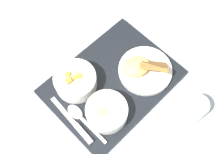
# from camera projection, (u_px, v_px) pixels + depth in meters

# --- Properties ---
(ground_plane) EXTENTS (4.00, 4.00, 0.00)m
(ground_plane) POSITION_uv_depth(u_px,v_px,m) (112.00, 84.00, 0.90)
(ground_plane) COLOR #99A3AD
(serving_tray) EXTENTS (0.42, 0.34, 0.02)m
(serving_tray) POSITION_uv_depth(u_px,v_px,m) (112.00, 82.00, 0.89)
(serving_tray) COLOR black
(serving_tray) RESTS_ON ground_plane
(bowl_salad) EXTENTS (0.13, 0.13, 0.07)m
(bowl_salad) POSITION_uv_depth(u_px,v_px,m) (75.00, 81.00, 0.85)
(bowl_salad) COLOR white
(bowl_salad) RESTS_ON serving_tray
(bowl_soup) EXTENTS (0.12, 0.12, 0.05)m
(bowl_soup) POSITION_uv_depth(u_px,v_px,m) (107.00, 111.00, 0.81)
(bowl_soup) COLOR white
(bowl_soup) RESTS_ON serving_tray
(plate_main) EXTENTS (0.17, 0.17, 0.08)m
(plate_main) POSITION_uv_depth(u_px,v_px,m) (145.00, 69.00, 0.88)
(plate_main) COLOR white
(plate_main) RESTS_ON serving_tray
(knife) EXTENTS (0.03, 0.19, 0.01)m
(knife) POSITION_uv_depth(u_px,v_px,m) (79.00, 129.00, 0.81)
(knife) COLOR silver
(knife) RESTS_ON serving_tray
(spoon) EXTENTS (0.04, 0.16, 0.01)m
(spoon) POSITION_uv_depth(u_px,v_px,m) (80.00, 117.00, 0.83)
(spoon) COLOR silver
(spoon) RESTS_ON serving_tray
(glass_water) EXTENTS (0.06, 0.06, 0.10)m
(glass_water) POSITION_uv_depth(u_px,v_px,m) (193.00, 110.00, 0.81)
(glass_water) COLOR silver
(glass_water) RESTS_ON ground_plane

